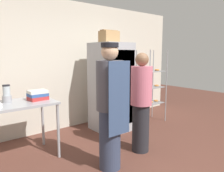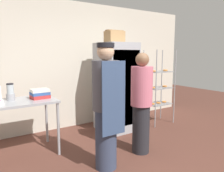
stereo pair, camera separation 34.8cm
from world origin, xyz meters
TOP-DOWN VIEW (x-y plane):
  - ground_plane at (0.00, 0.00)m, footprint 14.00×14.00m
  - back_wall at (0.00, 2.32)m, footprint 6.40×0.12m
  - refrigerator at (0.65, 1.54)m, footprint 0.69×0.77m
  - baking_rack at (1.73, 1.38)m, footprint 0.62×0.43m
  - prep_counter at (-1.30, 1.37)m, footprint 1.10×0.70m
  - blender_pitcher at (-1.38, 1.50)m, footprint 0.13×0.13m
  - binder_stack at (-0.96, 1.38)m, footprint 0.29×0.24m
  - cardboard_storage_box at (0.64, 1.60)m, footprint 0.36×0.27m
  - person_baker at (-0.37, 0.31)m, footprint 0.37×0.39m
  - person_customer at (0.37, 0.42)m, footprint 0.34×0.34m

SIDE VIEW (x-z plane):
  - ground_plane at x=0.00m, z-range 0.00..0.00m
  - prep_counter at x=-1.30m, z-range 0.34..1.23m
  - person_customer at x=0.37m, z-range 0.02..1.64m
  - baking_rack at x=1.73m, z-range -0.02..1.67m
  - person_baker at x=-0.37m, z-range 0.04..1.78m
  - refrigerator at x=0.65m, z-range 0.00..1.82m
  - binder_stack at x=-0.96m, z-range 0.89..1.04m
  - blender_pitcher at x=-1.38m, z-range 0.87..1.13m
  - back_wall at x=0.00m, z-range 0.00..2.70m
  - cardboard_storage_box at x=0.64m, z-range 1.82..2.07m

